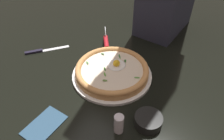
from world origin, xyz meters
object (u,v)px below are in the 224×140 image
Objects in this scene: side_bowl at (148,120)px; pepper_shaker at (119,124)px; pizza at (112,70)px; folded_napkin at (44,125)px; pizza_cutter at (106,40)px; table_knife at (41,51)px.

side_bowl is 0.10m from pepper_shaker.
pizza is at bearing -122.19° from side_bowl.
pizza is 0.34m from folded_napkin.
pizza_cutter is 0.51m from folded_napkin.
pizza is 0.27m from pepper_shaker.
folded_napkin is 0.25m from pepper_shaker.
folded_napkin is (0.19, -0.30, -0.01)m from side_bowl.
pepper_shaker reaches higher than table_knife.
side_bowl is 0.71× the size of pizza_cutter.
table_knife is 0.44m from folded_napkin.
pizza_cutter is (-0.31, -0.37, 0.02)m from side_bowl.
pizza is 2.19× the size of folded_napkin.
side_bowl is 0.55× the size of table_knife.
folded_napkin is at bearing -57.50° from side_bowl.
pepper_shaker is (0.07, -0.07, 0.02)m from side_bowl.
side_bowl is 0.35m from folded_napkin.
folded_napkin is at bearing -63.02° from pepper_shaker.
pizza is 0.39m from table_knife.
table_knife is (0.20, -0.25, -0.04)m from pizza_cutter.
folded_napkin is 1.93× the size of pepper_shaker.
pepper_shaker reaches higher than side_bowl.
side_bowl is 0.63m from table_knife.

